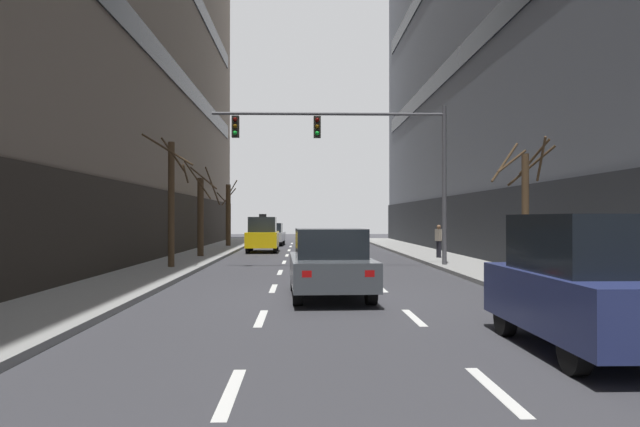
# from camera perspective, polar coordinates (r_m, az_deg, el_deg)

# --- Properties ---
(ground_plane) EXTENTS (120.00, 120.00, 0.00)m
(ground_plane) POSITION_cam_1_polar(r_m,az_deg,el_deg) (14.94, 1.01, -7.99)
(ground_plane) COLOR #38383D
(sidewalk_left) EXTENTS (2.77, 80.00, 0.14)m
(sidewalk_left) POSITION_cam_1_polar(r_m,az_deg,el_deg) (15.79, -21.06, -7.29)
(sidewalk_left) COLOR gray
(sidewalk_left) RESTS_ON ground
(sidewalk_right) EXTENTS (2.77, 80.00, 0.14)m
(sidewalk_right) POSITION_cam_1_polar(r_m,az_deg,el_deg) (16.30, 22.33, -7.07)
(sidewalk_right) COLOR gray
(sidewalk_right) RESTS_ON ground
(lane_stripe_l1_s2) EXTENTS (0.16, 2.00, 0.01)m
(lane_stripe_l1_s2) POSITION_cam_1_polar(r_m,az_deg,el_deg) (7.11, -8.45, -16.40)
(lane_stripe_l1_s2) COLOR silver
(lane_stripe_l1_s2) RESTS_ON ground
(lane_stripe_l1_s3) EXTENTS (0.16, 2.00, 0.01)m
(lane_stripe_l1_s3) POSITION_cam_1_polar(r_m,az_deg,el_deg) (11.98, -5.60, -9.84)
(lane_stripe_l1_s3) COLOR silver
(lane_stripe_l1_s3) RESTS_ON ground
(lane_stripe_l1_s4) EXTENTS (0.16, 2.00, 0.01)m
(lane_stripe_l1_s4) POSITION_cam_1_polar(r_m,az_deg,el_deg) (16.92, -4.44, -7.08)
(lane_stripe_l1_s4) COLOR silver
(lane_stripe_l1_s4) RESTS_ON ground
(lane_stripe_l1_s5) EXTENTS (0.16, 2.00, 0.01)m
(lane_stripe_l1_s5) POSITION_cam_1_polar(r_m,az_deg,el_deg) (21.89, -3.81, -5.57)
(lane_stripe_l1_s5) COLOR silver
(lane_stripe_l1_s5) RESTS_ON ground
(lane_stripe_l1_s6) EXTENTS (0.16, 2.00, 0.01)m
(lane_stripe_l1_s6) POSITION_cam_1_polar(r_m,az_deg,el_deg) (26.87, -3.42, -4.62)
(lane_stripe_l1_s6) COLOR silver
(lane_stripe_l1_s6) RESTS_ON ground
(lane_stripe_l1_s7) EXTENTS (0.16, 2.00, 0.01)m
(lane_stripe_l1_s7) POSITION_cam_1_polar(r_m,az_deg,el_deg) (31.86, -3.15, -3.97)
(lane_stripe_l1_s7) COLOR silver
(lane_stripe_l1_s7) RESTS_ON ground
(lane_stripe_l1_s8) EXTENTS (0.16, 2.00, 0.01)m
(lane_stripe_l1_s8) POSITION_cam_1_polar(r_m,az_deg,el_deg) (36.85, -2.95, -3.49)
(lane_stripe_l1_s8) COLOR silver
(lane_stripe_l1_s8) RESTS_ON ground
(lane_stripe_l1_s9) EXTENTS (0.16, 2.00, 0.01)m
(lane_stripe_l1_s9) POSITION_cam_1_polar(r_m,az_deg,el_deg) (41.84, -2.80, -3.13)
(lane_stripe_l1_s9) COLOR silver
(lane_stripe_l1_s9) RESTS_ON ground
(lane_stripe_l1_s10) EXTENTS (0.16, 2.00, 0.01)m
(lane_stripe_l1_s10) POSITION_cam_1_polar(r_m,az_deg,el_deg) (46.84, -2.68, -2.85)
(lane_stripe_l1_s10) COLOR silver
(lane_stripe_l1_s10) RESTS_ON ground
(lane_stripe_l2_s2) EXTENTS (0.16, 2.00, 0.01)m
(lane_stripe_l2_s2) POSITION_cam_1_polar(r_m,az_deg,el_deg) (7.40, 16.28, -15.74)
(lane_stripe_l2_s2) COLOR silver
(lane_stripe_l2_s2) RESTS_ON ground
(lane_stripe_l2_s3) EXTENTS (0.16, 2.00, 0.01)m
(lane_stripe_l2_s3) POSITION_cam_1_polar(r_m,az_deg,el_deg) (12.15, 8.88, -9.70)
(lane_stripe_l2_s3) COLOR silver
(lane_stripe_l2_s3) RESTS_ON ground
(lane_stripe_l2_s4) EXTENTS (0.16, 2.00, 0.01)m
(lane_stripe_l2_s4) POSITION_cam_1_polar(r_m,az_deg,el_deg) (17.05, 5.77, -7.03)
(lane_stripe_l2_s4) COLOR silver
(lane_stripe_l2_s4) RESTS_ON ground
(lane_stripe_l2_s5) EXTENTS (0.16, 2.00, 0.01)m
(lane_stripe_l2_s5) POSITION_cam_1_polar(r_m,az_deg,el_deg) (21.99, 4.07, -5.55)
(lane_stripe_l2_s5) COLOR silver
(lane_stripe_l2_s5) RESTS_ON ground
(lane_stripe_l2_s6) EXTENTS (0.16, 2.00, 0.01)m
(lane_stripe_l2_s6) POSITION_cam_1_polar(r_m,az_deg,el_deg) (26.95, 3.00, -4.61)
(lane_stripe_l2_s6) COLOR silver
(lane_stripe_l2_s6) RESTS_ON ground
(lane_stripe_l2_s7) EXTENTS (0.16, 2.00, 0.01)m
(lane_stripe_l2_s7) POSITION_cam_1_polar(r_m,az_deg,el_deg) (31.93, 2.26, -3.96)
(lane_stripe_l2_s7) COLOR silver
(lane_stripe_l2_s7) RESTS_ON ground
(lane_stripe_l2_s8) EXTENTS (0.16, 2.00, 0.01)m
(lane_stripe_l2_s8) POSITION_cam_1_polar(r_m,az_deg,el_deg) (36.91, 1.72, -3.49)
(lane_stripe_l2_s8) COLOR silver
(lane_stripe_l2_s8) RESTS_ON ground
(lane_stripe_l2_s9) EXTENTS (0.16, 2.00, 0.01)m
(lane_stripe_l2_s9) POSITION_cam_1_polar(r_m,az_deg,el_deg) (41.89, 1.31, -3.13)
(lane_stripe_l2_s9) COLOR silver
(lane_stripe_l2_s9) RESTS_ON ground
(lane_stripe_l2_s10) EXTENTS (0.16, 2.00, 0.01)m
(lane_stripe_l2_s10) POSITION_cam_1_polar(r_m,az_deg,el_deg) (46.88, 0.99, -2.84)
(lane_stripe_l2_s10) COLOR silver
(lane_stripe_l2_s10) RESTS_ON ground
(taxi_driving_0) EXTENTS (1.79, 4.22, 2.20)m
(taxi_driving_0) POSITION_cam_1_polar(r_m,az_deg,el_deg) (34.99, -5.45, -2.00)
(taxi_driving_0) COLOR black
(taxi_driving_0) RESTS_ON ground
(car_driving_1) EXTENTS (2.07, 4.61, 1.70)m
(car_driving_1) POSITION_cam_1_polar(r_m,az_deg,el_deg) (14.91, 0.93, -4.76)
(car_driving_1) COLOR black
(car_driving_1) RESTS_ON ground
(car_driving_2) EXTENTS (1.94, 4.36, 1.61)m
(car_driving_2) POSITION_cam_1_polar(r_m,az_deg,el_deg) (43.48, -4.65, -1.99)
(car_driving_2) COLOR black
(car_driving_2) RESTS_ON ground
(car_parked_0) EXTENTS (1.75, 4.17, 2.02)m
(car_parked_0) POSITION_cam_1_polar(r_m,az_deg,el_deg) (9.67, 23.88, -6.08)
(car_parked_0) COLOR black
(car_parked_0) RESTS_ON ground
(traffic_signal_0) EXTENTS (9.21, 0.35, 6.27)m
(traffic_signal_0) POSITION_cam_1_polar(r_m,az_deg,el_deg) (23.78, 4.06, 6.20)
(traffic_signal_0) COLOR #4C4C51
(traffic_signal_0) RESTS_ON sidewalk_right
(street_tree_0) EXTENTS (1.85, 1.56, 4.87)m
(street_tree_0) POSITION_cam_1_polar(r_m,az_deg,el_deg) (23.19, -13.89, 1.19)
(street_tree_0) COLOR #4C3823
(street_tree_0) RESTS_ON sidewalk_left
(street_tree_1) EXTENTS (1.94, 1.51, 4.09)m
(street_tree_1) POSITION_cam_1_polar(r_m,az_deg,el_deg) (18.03, 18.86, 0.59)
(street_tree_1) COLOR #4C3823
(street_tree_1) RESTS_ON sidewalk_right
(street_tree_2) EXTENTS (1.40, 1.40, 4.38)m
(street_tree_2) POSITION_cam_1_polar(r_m,az_deg,el_deg) (40.37, -8.69, -0.06)
(street_tree_2) COLOR #4C3823
(street_tree_2) RESTS_ON sidewalk_left
(street_tree_3) EXTENTS (1.60, 1.31, 4.54)m
(street_tree_3) POSITION_cam_1_polar(r_m,az_deg,el_deg) (29.56, -11.22, -0.07)
(street_tree_3) COLOR #4C3823
(street_tree_3) RESTS_ON sidewalk_left
(pedestrian_0) EXTENTS (0.31, 0.50, 1.72)m
(pedestrian_0) POSITION_cam_1_polar(r_m,az_deg,el_deg) (12.32, 26.92, -4.21)
(pedestrian_0) COLOR brown
(pedestrian_0) RESTS_ON sidewalk_right
(pedestrian_1) EXTENTS (0.31, 0.50, 1.52)m
(pedestrian_1) POSITION_cam_1_polar(r_m,az_deg,el_deg) (28.34, 11.18, -2.37)
(pedestrian_1) COLOR black
(pedestrian_1) RESTS_ON sidewalk_right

